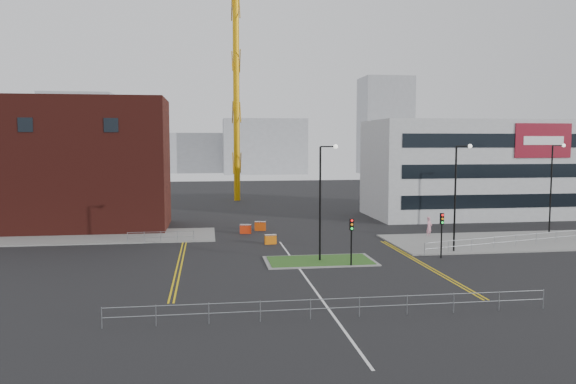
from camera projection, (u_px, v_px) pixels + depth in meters
name	position (u px, v px, depth m)	size (l,w,h in m)	color
ground	(314.00, 289.00, 35.81)	(200.00, 200.00, 0.00)	black
pavement_left	(70.00, 238.00, 54.66)	(28.00, 8.00, 0.12)	slate
pavement_right	(516.00, 241.00, 52.72)	(24.00, 10.00, 0.12)	slate
island_kerb	(320.00, 261.00, 43.98)	(8.60, 4.60, 0.08)	slate
grass_island	(320.00, 261.00, 43.98)	(8.00, 4.00, 0.12)	#214A18
brick_building	(52.00, 166.00, 59.55)	(24.20, 10.07, 14.24)	#4D1813
office_block	(470.00, 169.00, 70.48)	(25.00, 12.20, 12.00)	#A7AAAC
tower_crane	(271.00, 20.00, 87.60)	(52.93, 4.92, 41.24)	#CE910C
streetlamp_island	(323.00, 193.00, 43.53)	(1.46, 0.36, 9.18)	black
streetlamp_right_near	(458.00, 189.00, 47.20)	(1.46, 0.36, 9.18)	black
streetlamp_right_far	(553.00, 181.00, 57.07)	(1.46, 0.36, 9.18)	black
traffic_light_island	(351.00, 233.00, 42.04)	(0.28, 0.33, 3.65)	black
traffic_light_right	(442.00, 226.00, 45.15)	(0.28, 0.33, 3.65)	black
railing_front	(335.00, 304.00, 29.83)	(24.05, 0.05, 1.10)	gray
railing_left	(161.00, 235.00, 51.93)	(6.05, 0.05, 1.10)	gray
railing_right	(516.00, 238.00, 49.98)	(19.05, 5.05, 1.10)	gray
centre_line	(308.00, 281.00, 37.78)	(0.15, 30.00, 0.01)	silver
yellow_left_a	(179.00, 260.00, 44.40)	(0.12, 24.00, 0.01)	gold
yellow_left_b	(182.00, 260.00, 44.44)	(0.12, 24.00, 0.01)	gold
yellow_right_a	(421.00, 264.00, 43.07)	(0.12, 20.00, 0.01)	gold
yellow_right_b	(424.00, 264.00, 43.11)	(0.12, 20.00, 0.01)	gold
skyline_a	(79.00, 136.00, 147.47)	(18.00, 12.00, 22.00)	gray
skyline_b	(264.00, 146.00, 164.68)	(24.00, 12.00, 16.00)	gray
skyline_c	(385.00, 126.00, 164.17)	(14.00, 12.00, 28.00)	gray
skyline_d	(203.00, 153.00, 172.16)	(30.00, 12.00, 12.00)	gray
pedestrian	(429.00, 227.00, 55.26)	(0.73, 0.48, 2.01)	pink
barrier_left	(246.00, 229.00, 57.32)	(1.18, 0.55, 0.96)	red
barrier_mid	(260.00, 226.00, 59.26)	(1.21, 0.60, 0.98)	#C5420A
barrier_right	(270.00, 239.00, 51.40)	(1.10, 0.47, 0.90)	#D3650B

